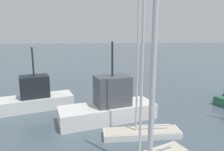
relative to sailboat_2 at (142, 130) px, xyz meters
name	(u,v)px	position (x,y,z in m)	size (l,w,h in m)	color
sailboat_2	(142,130)	(0.00, 0.00, 0.00)	(5.47, 1.71, 10.22)	white
fishing_boat_1	(33,98)	(-8.79, 6.96, 0.63)	(8.15, 4.52, 5.98)	white
fishing_boat_2	(109,105)	(-1.80, 3.21, 0.80)	(8.43, 4.20, 6.55)	white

